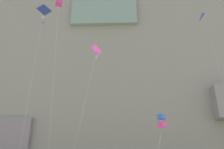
{
  "coord_description": "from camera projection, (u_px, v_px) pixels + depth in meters",
  "views": [
    {
      "loc": [
        3.65,
        -9.3,
        2.64
      ],
      "look_at": [
        2.67,
        23.89,
        17.59
      ],
      "focal_mm": 39.89,
      "sensor_mm": 36.0,
      "label": 1
    }
  ],
  "objects": [
    {
      "name": "kite_box_near_cliff",
      "position": [
        162.0,
        121.0,
        27.94
      ],
      "size": [
        3.42,
        5.78,
        10.08
      ],
      "color": "blue",
      "rests_on": "ground"
    },
    {
      "name": "kite_diamond_front_field",
      "position": [
        96.0,
        55.0,
        33.75
      ],
      "size": [
        3.37,
        4.68,
        20.69
      ],
      "color": "#CC3399",
      "rests_on": "ground"
    },
    {
      "name": "kite_diamond_high_right",
      "position": [
        44.0,
        13.0,
        38.53
      ],
      "size": [
        2.46,
        2.05,
        29.02
      ],
      "color": "navy",
      "rests_on": "ground"
    },
    {
      "name": "cliff_face",
      "position": [
        106.0,
        58.0,
        73.42
      ],
      "size": [
        180.0,
        26.45,
        74.6
      ],
      "color": "gray",
      "rests_on": "ground"
    },
    {
      "name": "kite_box_mid_left",
      "position": [
        59.0,
        0.0,
        35.03
      ],
      "size": [
        1.82,
        1.74,
        27.57
      ],
      "color": "navy",
      "rests_on": "ground"
    },
    {
      "name": "kite_windsock_low_left",
      "position": [
        202.0,
        17.0,
        48.09
      ],
      "size": [
        0.86,
        8.25,
        33.19
      ],
      "color": "blue",
      "rests_on": "ground"
    }
  ]
}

